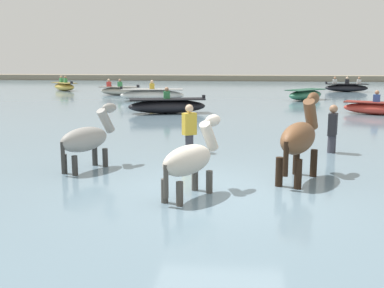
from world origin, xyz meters
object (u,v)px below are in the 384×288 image
Objects in this scene: boat_far_inshore at (120,91)px; boat_near_starboard at (346,87)px; horse_lead_pinto at (190,162)px; person_onlooker_left at (189,135)px; person_onlooker_right at (332,136)px; boat_distant_east at (64,86)px; horse_flank_grey at (87,141)px; boat_near_port at (305,95)px; boat_far_offshore at (376,108)px; boat_distant_west at (152,95)px; horse_trailing_bay at (300,140)px; boat_mid_outer at (167,106)px.

boat_near_starboard reaches higher than boat_far_inshore.
person_onlooker_left is (-0.44, 3.77, -0.18)m from horse_lead_pinto.
person_onlooker_left and person_onlooker_right have the same top height.
boat_far_inshore is 1.08× the size of boat_distant_east.
horse_flank_grey is 0.67× the size of boat_near_port.
boat_far_offshore is 8.94m from person_onlooker_right.
boat_near_starboard is 0.81× the size of boat_distant_west.
boat_far_offshore is (18.19, -12.53, -0.03)m from boat_distant_east.
horse_flank_grey is at bearing -113.25° from boat_near_starboard.
horse_trailing_bay is 1.27× the size of person_onlooker_left.
boat_distant_west is (-1.71, 15.86, -0.28)m from horse_flank_grey.
boat_far_offshore is at bearing 68.44° from person_onlooker_right.
horse_flank_grey reaches higher than person_onlooker_right.
horse_lead_pinto is 18.02m from boat_distant_west.
boat_mid_outer is 16.19m from boat_distant_east.
boat_distant_west is (-5.97, 16.28, -0.45)m from horse_trailing_bay.
horse_lead_pinto is at bearing -126.99° from person_onlooker_right.
boat_near_port is at bearing -20.46° from boat_distant_east.
horse_lead_pinto reaches higher than boat_distant_west.
horse_flank_grey reaches higher than boat_mid_outer.
boat_near_port is at bearing 77.04° from horse_lead_pinto.
horse_trailing_bay is at bearing -111.71° from boat_far_offshore.
horse_flank_grey is at bearing -83.86° from boat_distant_west.
horse_flank_grey is at bearing -111.27° from boat_near_port.
horse_lead_pinto is 27.58m from boat_distant_east.
boat_far_offshore is (4.41, 11.08, -0.51)m from horse_trailing_bay.
boat_distant_west is 2.20× the size of person_onlooker_left.
person_onlooker_left is (1.90, 2.07, -0.19)m from horse_flank_grey.
boat_near_starboard is at bearing 53.60° from boat_mid_outer.
boat_mid_outer is at bearing -126.40° from boat_near_starboard.
boat_mid_outer is (-2.29, 11.84, -0.29)m from horse_lead_pinto.
horse_trailing_bay is 4.29m from horse_flank_grey.
boat_distant_east reaches higher than boat_far_inshore.
horse_flank_grey is 1.09× the size of person_onlooker_left.
boat_near_starboard is at bearing 82.82° from boat_far_offshore.
boat_near_port is at bearing 82.18° from horse_trailing_bay.
boat_distant_west is at bearing -171.24° from boat_near_port.
boat_near_port is at bearing 8.76° from boat_distant_west.
boat_near_starboard is 1.16× the size of boat_distant_east.
person_onlooker_left is (-6.77, -8.59, 0.16)m from boat_far_offshore.
horse_flank_grey is 0.66× the size of boat_far_offshore.
boat_distant_west is at bearing 110.15° from horse_trailing_bay.
boat_distant_west is (7.81, -7.34, 0.03)m from boat_distant_east.
boat_far_offshore is (10.38, -5.20, -0.06)m from boat_distant_west.
boat_distant_east is at bearing 120.28° from horse_trailing_bay.
boat_far_offshore is 1.65× the size of person_onlooker_left.
horse_lead_pinto is 5.07m from person_onlooker_right.
horse_lead_pinto is 0.71× the size of boat_distant_east.
boat_mid_outer is at bearing -72.96° from boat_distant_west.
person_onlooker_left is at bearing -128.24° from boat_far_offshore.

